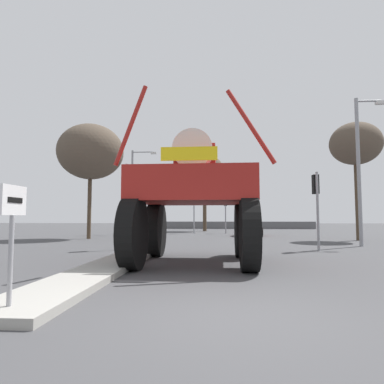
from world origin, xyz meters
The scene contains 15 objects.
ground_plane centered at (0.00, 18.00, 0.00)m, with size 120.00×120.00×0.00m, color #424244.
median_island centered at (-3.06, 3.83, 0.07)m, with size 1.28×9.37×0.15m, color #9E9B93.
lane_arrow_sign centered at (-3.09, -0.28, 1.35)m, with size 0.07×0.60×1.74m.
oversize_sprayer centered at (-0.76, 5.62, 2.09)m, with size 4.37×5.34×5.03m.
sedan_ahead centered at (2.65, 21.51, 0.71)m, with size 2.35×4.31×1.52m.
traffic_signal_near_left centered at (-4.07, 9.89, 2.78)m, with size 0.24×0.54×3.81m.
traffic_signal_near_right centered at (4.26, 9.90, 2.46)m, with size 0.24×0.54×3.38m.
traffic_signal_far_left centered at (-1.96, 25.14, 3.00)m, with size 0.24×0.55×4.11m.
traffic_signal_far_right centered at (0.83, 25.15, 2.45)m, with size 0.24×0.55×3.37m.
streetlight_near_right centered at (7.16, 12.18, 4.12)m, with size 1.55×0.24×7.44m.
streetlight_far_left centered at (-6.91, 23.02, 4.03)m, with size 2.17×0.24×7.12m.
bare_tree_left centered at (-8.51, 17.06, 5.84)m, with size 4.40×4.40×7.72m.
bare_tree_right centered at (8.76, 16.60, 6.00)m, with size 3.16×3.16×7.41m.
bare_tree_far_center centered at (-1.16, 30.02, 6.28)m, with size 3.96×3.96×8.01m.
roadside_barrier centered at (0.00, 37.31, 0.45)m, with size 24.41×0.24×0.90m, color #59595B.
Camera 1 is at (-0.15, -5.05, 1.42)m, focal length 31.63 mm.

